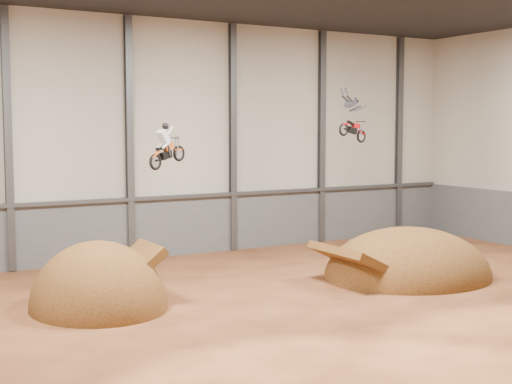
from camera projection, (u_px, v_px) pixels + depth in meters
floor at (327, 309)px, 30.09m from camera, size 40.00×40.00×0.00m
back_wall at (182, 138)px, 42.41m from camera, size 40.00×0.10×14.00m
lower_band_back at (183, 226)px, 42.81m from camera, size 39.80×0.18×3.50m
steel_rail at (184, 196)px, 42.51m from camera, size 39.80×0.35×0.20m
steel_column_1 at (8, 140)px, 37.30m from camera, size 0.40×0.36×13.90m
steel_column_2 at (129, 139)px, 40.59m from camera, size 0.40×0.36×13.90m
steel_column_3 at (233, 138)px, 43.89m from camera, size 0.40×0.36×13.90m
steel_column_4 at (322, 137)px, 47.18m from camera, size 0.40×0.36×13.90m
steel_column_5 at (399, 137)px, 50.48m from camera, size 0.40×0.36×13.90m
takeoff_ramp at (99, 308)px, 30.35m from camera, size 5.74×6.62×5.74m
landing_ramp at (408, 277)px, 36.58m from camera, size 8.91×7.88×5.14m
fmx_rider_a at (168, 142)px, 33.40m from camera, size 2.92×1.99×2.62m
fmx_rider_b at (352, 116)px, 36.18m from camera, size 3.38×1.49×3.00m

